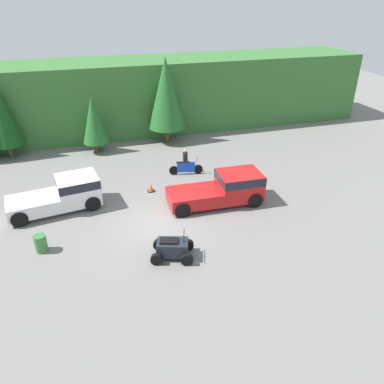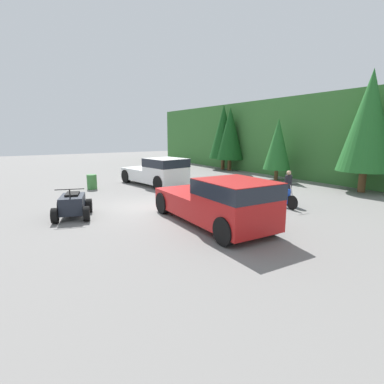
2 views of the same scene
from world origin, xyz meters
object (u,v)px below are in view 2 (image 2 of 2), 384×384
object	(u,v)px
pickup_truck_red	(220,201)
steel_barrel	(92,182)
dirt_bike	(280,196)
traffic_cone	(213,194)
pickup_truck_second	(158,171)
rider_person	(288,186)
quad_atv	(73,205)

from	to	relation	value
pickup_truck_red	steel_barrel	size ratio (longest dim) A/B	6.27
dirt_bike	traffic_cone	bearing A→B (deg)	-137.88
pickup_truck_second	rider_person	world-z (taller)	pickup_truck_second
pickup_truck_red	dirt_bike	xyz separation A→B (m)	(-1.10, 4.38, -0.49)
rider_person	traffic_cone	world-z (taller)	rider_person
rider_person	steel_barrel	size ratio (longest dim) A/B	1.84
pickup_truck_red	rider_person	distance (m)	4.93
steel_barrel	rider_person	bearing A→B (deg)	36.38
dirt_bike	traffic_cone	xyz separation A→B (m)	(-2.78, -1.77, -0.21)
pickup_truck_second	rider_person	xyz separation A→B (m)	(7.95, 2.79, -0.08)
pickup_truck_red	pickup_truck_second	xyz separation A→B (m)	(-8.98, 2.03, -0.00)
pickup_truck_red	dirt_bike	bearing A→B (deg)	106.12
quad_atv	traffic_cone	xyz separation A→B (m)	(0.31, 6.75, -0.24)
dirt_bike	rider_person	size ratio (longest dim) A/B	1.41
pickup_truck_red	steel_barrel	distance (m)	10.30
pickup_truck_red	dirt_bike	distance (m)	4.54
quad_atv	steel_barrel	distance (m)	6.34
traffic_cone	rider_person	bearing A→B (deg)	37.75
pickup_truck_second	rider_person	size ratio (longest dim) A/B	3.26
rider_person	traffic_cone	distance (m)	3.67
dirt_bike	steel_barrel	xyz separation A→B (m)	(-9.01, -6.25, -0.03)
steel_barrel	dirt_bike	bearing A→B (deg)	34.74
dirt_bike	steel_barrel	size ratio (longest dim) A/B	2.59
rider_person	steel_barrel	bearing A→B (deg)	-143.40
pickup_truck_red	rider_person	size ratio (longest dim) A/B	3.41
traffic_cone	steel_barrel	distance (m)	7.67
rider_person	pickup_truck_red	bearing A→B (deg)	-77.73
dirt_bike	quad_atv	xyz separation A→B (m)	(-3.09, -8.52, 0.03)
quad_atv	rider_person	xyz separation A→B (m)	(3.16, 8.97, 0.38)
quad_atv	pickup_truck_red	bearing A→B (deg)	62.60
quad_atv	rider_person	world-z (taller)	rider_person
pickup_truck_second	dirt_bike	world-z (taller)	pickup_truck_second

